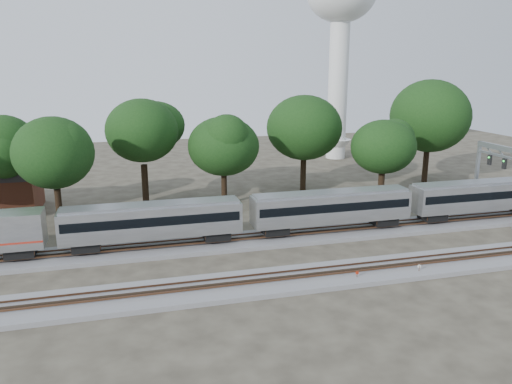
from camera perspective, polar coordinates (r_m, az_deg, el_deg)
The scene contains 16 objects.
ground at distance 45.06m, azimuth 2.92°, elevation -8.13°, with size 160.00×160.00×0.00m, color #383328.
track_far at distance 50.34m, azimuth 0.84°, elevation -5.41°, with size 160.00×5.00×0.73m.
track_near at distance 41.50m, azimuth 4.63°, elevation -9.89°, with size 160.00×5.00×0.73m.
train at distance 51.86m, azimuth 8.75°, elevation -1.61°, with size 87.02×3.00×4.42m.
switch_stand_red at distance 42.05m, azimuth 11.47°, elevation -9.27°, with size 0.28×0.07×0.89m.
switch_stand_white at distance 44.50m, azimuth 18.14°, elevation -8.30°, with size 0.31×0.06×0.97m.
switch_lever at distance 42.47m, azimuth 11.72°, elevation -9.66°, with size 0.50×0.30×0.30m, color #512D19.
water_tower at distance 95.58m, azimuth 9.66°, elevation 19.41°, with size 12.68×12.68×35.11m.
signal_gantry at distance 61.65m, azimuth 25.96°, elevation 2.67°, with size 0.60×7.09×8.63m.
tree_1 at distance 63.76m, azimuth -26.87°, elevation 4.69°, with size 8.38×8.38×11.82m.
tree_2 at distance 55.64m, azimuth -22.13°, elevation 4.15°, with size 8.54×8.54×12.04m.
tree_3 at distance 63.66m, azimuth -12.89°, elevation 6.85°, with size 9.49×9.49×13.38m.
tree_4 at distance 62.03m, azimuth -3.74°, elevation 5.23°, with size 7.58×7.58×10.69m.
tree_5 at distance 68.78m, azimuth 5.53°, elevation 7.32°, with size 9.06×9.06×12.77m.
tree_6 at distance 65.05m, azimuth 14.36°, elevation 5.01°, with size 7.32×7.32×10.32m.
tree_7 at distance 78.34m, azimuth 19.23°, elevation 8.19°, with size 10.09×10.09×14.23m.
Camera 1 is at (-12.88, -39.61, 17.18)m, focal length 35.00 mm.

